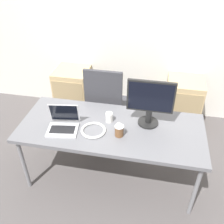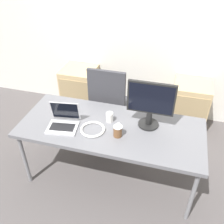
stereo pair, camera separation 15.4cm
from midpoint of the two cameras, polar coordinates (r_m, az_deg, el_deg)
The scene contains 12 objects.
ground_plane at distance 2.98m, azimuth 1.31°, elevation -14.09°, with size 14.00×14.00×0.00m, color #514C4C.
wall_back at distance 3.46m, azimuth 7.89°, elevation 19.03°, with size 10.00×0.05×2.60m.
desk at distance 2.51m, azimuth 1.52°, elevation -4.16°, with size 1.83×0.77×0.72m.
office_chair at distance 3.23m, azimuth 1.15°, elevation 0.18°, with size 0.56×0.56×1.07m.
cabinet_left at distance 3.80m, azimuth -6.12°, elevation 5.02°, with size 0.47×0.46×0.69m.
cabinet_right at distance 3.60m, azimuth 18.34°, elevation 1.29°, with size 0.47×0.46×0.69m.
laptop_center at distance 2.49m, azimuth -9.32°, elevation -2.28°, with size 0.32×0.30×0.23m.
monitor at distance 2.38m, azimuth 10.63°, elevation 1.83°, with size 0.45×0.20×0.48m.
mouse at distance 2.47m, azimuth 3.23°, elevation -3.01°, with size 0.04×0.07×0.03m.
coffee_cup_white at distance 2.51m, azimuth 1.20°, elevation -1.23°, with size 0.07×0.07×0.10m.
coffee_cup_brown at distance 2.34m, azimuth 3.21°, elevation -4.43°, with size 0.09×0.09×0.11m.
cable_coil at distance 2.43m, azimuth -2.65°, elevation -4.01°, with size 0.24×0.24×0.02m.
Camera 2 is at (0.53, -1.85, 2.28)m, focal length 40.00 mm.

